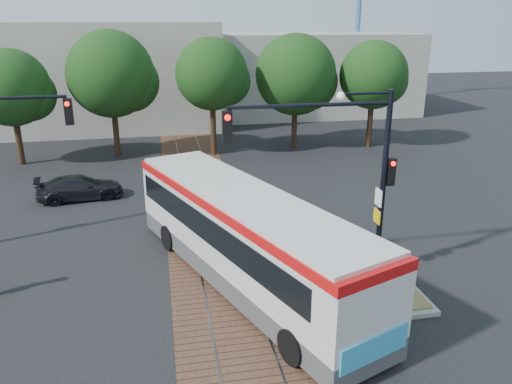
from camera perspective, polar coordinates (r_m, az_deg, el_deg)
ground at (r=17.09m, az=-3.69°, el=-9.59°), size 120.00×120.00×0.00m
trackbed at (r=20.66m, az=-5.16°, el=-4.30°), size 3.60×40.00×0.02m
tree_row at (r=31.62m, az=-5.69°, el=12.99°), size 26.40×5.60×7.67m
warehouses at (r=43.86m, az=-9.62°, el=13.17°), size 40.00×13.00×8.00m
city_bus at (r=15.99m, az=-1.32°, el=-4.78°), size 6.47×11.62×3.09m
traffic_island at (r=17.37m, az=12.84°, el=-8.35°), size 2.20×5.20×1.13m
signal_pole_main at (r=15.70m, az=10.53°, el=3.88°), size 5.49×0.46×6.00m
parked_car at (r=25.32m, az=-19.51°, el=0.49°), size 4.15×2.14×1.15m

